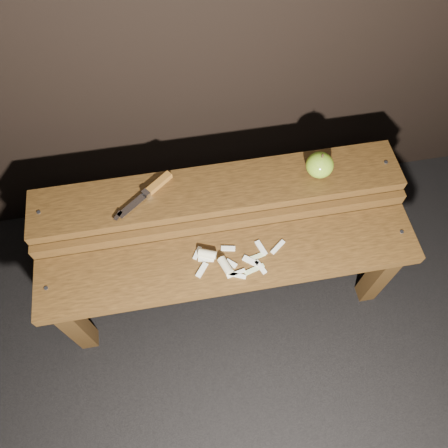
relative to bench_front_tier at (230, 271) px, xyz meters
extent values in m
plane|color=black|center=(0.00, 0.06, -0.35)|extent=(60.00, 60.00, 0.00)
cube|color=#34200D|center=(-0.54, -0.04, -0.16)|extent=(0.06, 0.06, 0.38)
cube|color=#34200D|center=(0.54, -0.04, -0.16)|extent=(0.06, 0.06, 0.38)
cube|color=#432910|center=(0.00, 0.01, 0.05)|extent=(1.20, 0.20, 0.04)
cylinder|color=slate|center=(-0.56, 0.01, 0.07)|extent=(0.01, 0.01, 0.00)
cylinder|color=slate|center=(0.56, 0.01, 0.07)|extent=(0.01, 0.01, 0.00)
cube|color=#34200D|center=(-0.54, 0.26, -0.12)|extent=(0.06, 0.06, 0.46)
cube|color=#34200D|center=(0.54, 0.26, -0.12)|extent=(0.06, 0.06, 0.46)
cube|color=#432910|center=(0.00, 0.13, 0.09)|extent=(1.20, 0.02, 0.05)
cube|color=#432910|center=(0.00, 0.23, 0.13)|extent=(1.20, 0.18, 0.04)
cylinder|color=slate|center=(-0.56, 0.23, 0.15)|extent=(0.01, 0.01, 0.00)
cylinder|color=slate|center=(0.56, 0.23, 0.15)|extent=(0.01, 0.01, 0.00)
ellipsoid|color=olive|center=(0.33, 0.23, 0.19)|extent=(0.09, 0.09, 0.08)
cylinder|color=#382314|center=(0.33, 0.23, 0.23)|extent=(0.01, 0.01, 0.01)
cube|color=brown|center=(-0.18, 0.27, 0.16)|extent=(0.09, 0.08, 0.02)
cube|color=silver|center=(-0.23, 0.24, 0.16)|extent=(0.03, 0.03, 0.02)
cube|color=silver|center=(-0.27, 0.20, 0.16)|extent=(0.10, 0.08, 0.00)
cube|color=silver|center=(-0.32, 0.17, 0.16)|extent=(0.03, 0.04, 0.00)
cube|color=beige|center=(-0.09, -0.01, 0.07)|extent=(0.04, 0.05, 0.01)
cube|color=beige|center=(0.01, -0.04, 0.07)|extent=(0.06, 0.02, 0.01)
cube|color=beige|center=(0.00, -0.01, 0.07)|extent=(0.04, 0.04, 0.01)
cube|color=beige|center=(0.01, -0.05, 0.07)|extent=(0.05, 0.03, 0.01)
cube|color=beige|center=(0.09, -0.03, 0.07)|extent=(0.03, 0.05, 0.01)
cube|color=beige|center=(0.06, -0.01, 0.07)|extent=(0.05, 0.05, 0.01)
cube|color=beige|center=(0.16, 0.03, 0.07)|extent=(0.05, 0.05, 0.01)
cube|color=beige|center=(-0.07, 0.02, 0.07)|extent=(0.05, 0.03, 0.01)
cube|color=beige|center=(0.10, 0.03, 0.07)|extent=(0.03, 0.05, 0.01)
cube|color=beige|center=(0.00, 0.05, 0.07)|extent=(0.05, 0.02, 0.01)
cube|color=beige|center=(-0.10, 0.05, 0.07)|extent=(0.03, 0.04, 0.01)
cylinder|color=#C9BB8C|center=(-0.02, -0.01, 0.08)|extent=(0.04, 0.06, 0.03)
cylinder|color=#C9BB8C|center=(-0.07, 0.04, 0.08)|extent=(0.06, 0.04, 0.03)
cube|color=#BCC988|center=(0.07, -0.04, 0.07)|extent=(0.07, 0.03, 0.00)
cube|color=#BCC988|center=(0.08, 0.00, 0.07)|extent=(0.07, 0.03, 0.00)
camera|label=1|loc=(-0.11, -0.54, 1.30)|focal=35.00mm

